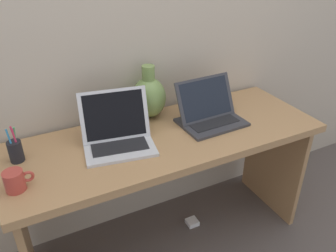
{
  "coord_description": "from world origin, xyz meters",
  "views": [
    {
      "loc": [
        -0.66,
        -1.32,
        1.62
      ],
      "look_at": [
        0.0,
        0.0,
        0.79
      ],
      "focal_mm": 36.87,
      "sensor_mm": 36.0,
      "label": 1
    }
  ],
  "objects": [
    {
      "name": "green_vase",
      "position": [
        0.0,
        0.23,
        0.85
      ],
      "size": [
        0.18,
        0.18,
        0.29
      ],
      "color": "#75934C",
      "rests_on": "desk"
    },
    {
      "name": "desk",
      "position": [
        0.0,
        0.0,
        0.58
      ],
      "size": [
        1.58,
        0.57,
        0.74
      ],
      "color": "#AD7F51",
      "rests_on": "ground"
    },
    {
      "name": "laptop_right",
      "position": [
        0.26,
        0.03,
        0.8
      ],
      "size": [
        0.34,
        0.26,
        0.22
      ],
      "color": "#333338",
      "rests_on": "desk"
    },
    {
      "name": "pen_cup",
      "position": [
        -0.7,
        0.1,
        0.79
      ],
      "size": [
        0.06,
        0.06,
        0.18
      ],
      "color": "black",
      "rests_on": "desk"
    },
    {
      "name": "ground_plane",
      "position": [
        0.0,
        0.0,
        0.0
      ],
      "size": [
        6.0,
        6.0,
        0.0
      ],
      "primitive_type": "plane",
      "color": "#564C47"
    },
    {
      "name": "power_brick",
      "position": [
        0.19,
        0.04,
        0.01
      ],
      "size": [
        0.07,
        0.07,
        0.03
      ],
      "primitive_type": "cube",
      "color": "white",
      "rests_on": "ground"
    },
    {
      "name": "coffee_mug",
      "position": [
        -0.72,
        -0.11,
        0.78
      ],
      "size": [
        0.12,
        0.08,
        0.08
      ],
      "color": "#B23D33",
      "rests_on": "desk"
    },
    {
      "name": "back_wall",
      "position": [
        0.0,
        0.33,
        1.2
      ],
      "size": [
        4.4,
        0.04,
        2.4
      ],
      "primitive_type": "cube",
      "color": "#BCAD99",
      "rests_on": "ground"
    },
    {
      "name": "laptop_left",
      "position": [
        -0.25,
        0.03,
        0.8
      ],
      "size": [
        0.36,
        0.31,
        0.25
      ],
      "color": "silver",
      "rests_on": "desk"
    }
  ]
}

